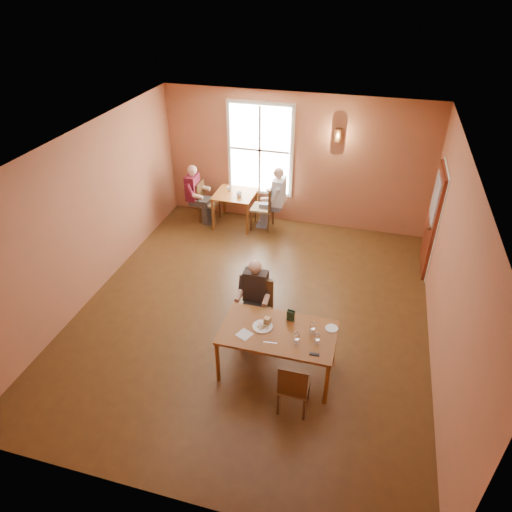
% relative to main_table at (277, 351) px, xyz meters
% --- Properties ---
extents(ground, '(6.00, 7.00, 0.01)m').
position_rel_main_table_xyz_m(ground, '(-0.72, 1.24, -0.39)').
color(ground, brown).
rests_on(ground, ground).
extents(wall_back, '(6.00, 0.04, 3.00)m').
position_rel_main_table_xyz_m(wall_back, '(-0.72, 4.74, 1.11)').
color(wall_back, brown).
rests_on(wall_back, ground).
extents(wall_front, '(6.00, 0.04, 3.00)m').
position_rel_main_table_xyz_m(wall_front, '(-0.72, -2.26, 1.11)').
color(wall_front, brown).
rests_on(wall_front, ground).
extents(wall_left, '(0.04, 7.00, 3.00)m').
position_rel_main_table_xyz_m(wall_left, '(-3.72, 1.24, 1.11)').
color(wall_left, brown).
rests_on(wall_left, ground).
extents(wall_right, '(0.04, 7.00, 3.00)m').
position_rel_main_table_xyz_m(wall_right, '(2.28, 1.24, 1.11)').
color(wall_right, brown).
rests_on(wall_right, ground).
extents(ceiling, '(6.00, 7.00, 0.04)m').
position_rel_main_table_xyz_m(ceiling, '(-0.72, 1.24, 2.61)').
color(ceiling, white).
rests_on(ceiling, wall_back).
extents(window, '(1.36, 0.10, 1.96)m').
position_rel_main_table_xyz_m(window, '(-1.52, 4.69, 1.31)').
color(window, white).
rests_on(window, wall_back).
extents(door, '(0.12, 1.04, 2.10)m').
position_rel_main_table_xyz_m(door, '(2.22, 3.54, 0.66)').
color(door, maroon).
rests_on(door, ground).
extents(wall_sconce, '(0.16, 0.16, 0.28)m').
position_rel_main_table_xyz_m(wall_sconce, '(0.18, 4.64, 1.81)').
color(wall_sconce, brown).
rests_on(wall_sconce, wall_back).
extents(main_table, '(1.66, 0.94, 0.78)m').
position_rel_main_table_xyz_m(main_table, '(0.00, 0.00, 0.00)').
color(main_table, brown).
rests_on(main_table, ground).
extents(chair_diner_main, '(0.45, 0.45, 1.02)m').
position_rel_main_table_xyz_m(chair_diner_main, '(-0.50, 0.65, 0.12)').
color(chair_diner_main, '#4B2D11').
rests_on(chair_diner_main, ground).
extents(diner_main, '(0.51, 0.51, 1.27)m').
position_rel_main_table_xyz_m(diner_main, '(-0.50, 0.62, 0.25)').
color(diner_main, black).
rests_on(diner_main, ground).
extents(chair_empty, '(0.40, 0.40, 0.89)m').
position_rel_main_table_xyz_m(chair_empty, '(0.38, -0.61, 0.06)').
color(chair_empty, '#622F14').
rests_on(chair_empty, ground).
extents(plate_food, '(0.36, 0.36, 0.04)m').
position_rel_main_table_xyz_m(plate_food, '(-0.24, 0.03, 0.41)').
color(plate_food, white).
rests_on(plate_food, main_table).
extents(sandwich, '(0.10, 0.10, 0.11)m').
position_rel_main_table_xyz_m(sandwich, '(-0.19, 0.10, 0.44)').
color(sandwich, '#DAB261').
rests_on(sandwich, main_table).
extents(goblet_a, '(0.08, 0.08, 0.20)m').
position_rel_main_table_xyz_m(goblet_a, '(0.48, 0.10, 0.49)').
color(goblet_a, white).
rests_on(goblet_a, main_table).
extents(goblet_b, '(0.10, 0.10, 0.20)m').
position_rel_main_table_xyz_m(goblet_b, '(0.57, -0.10, 0.49)').
color(goblet_b, white).
rests_on(goblet_b, main_table).
extents(goblet_c, '(0.09, 0.09, 0.19)m').
position_rel_main_table_xyz_m(goblet_c, '(0.30, -0.17, 0.49)').
color(goblet_c, silver).
rests_on(goblet_c, main_table).
extents(menu_stand, '(0.12, 0.07, 0.19)m').
position_rel_main_table_xyz_m(menu_stand, '(0.12, 0.28, 0.48)').
color(menu_stand, black).
rests_on(menu_stand, main_table).
extents(knife, '(0.19, 0.03, 0.00)m').
position_rel_main_table_xyz_m(knife, '(-0.05, -0.25, 0.39)').
color(knife, silver).
rests_on(knife, main_table).
extents(napkin, '(0.26, 0.26, 0.01)m').
position_rel_main_table_xyz_m(napkin, '(-0.45, -0.19, 0.39)').
color(napkin, white).
rests_on(napkin, main_table).
extents(side_plate, '(0.24, 0.24, 0.01)m').
position_rel_main_table_xyz_m(side_plate, '(0.73, 0.26, 0.40)').
color(side_plate, silver).
rests_on(side_plate, main_table).
extents(sunglasses, '(0.14, 0.05, 0.02)m').
position_rel_main_table_xyz_m(sunglasses, '(0.58, -0.32, 0.40)').
color(sunglasses, black).
rests_on(sunglasses, main_table).
extents(second_table, '(0.90, 0.90, 0.79)m').
position_rel_main_table_xyz_m(second_table, '(-1.99, 4.23, 0.01)').
color(second_table, brown).
rests_on(second_table, ground).
extents(chair_diner_white, '(0.47, 0.47, 1.06)m').
position_rel_main_table_xyz_m(chair_diner_white, '(-1.34, 4.23, 0.14)').
color(chair_diner_white, '#553013').
rests_on(chair_diner_white, ground).
extents(diner_white, '(0.57, 0.57, 1.43)m').
position_rel_main_table_xyz_m(diner_white, '(-1.31, 4.23, 0.32)').
color(diner_white, white).
rests_on(diner_white, ground).
extents(chair_diner_maroon, '(0.43, 0.43, 0.97)m').
position_rel_main_table_xyz_m(chair_diner_maroon, '(-2.64, 4.23, 0.09)').
color(chair_diner_maroon, brown).
rests_on(chair_diner_maroon, ground).
extents(diner_maroon, '(0.54, 0.54, 1.35)m').
position_rel_main_table_xyz_m(diner_maroon, '(-2.67, 4.23, 0.29)').
color(diner_maroon, '#591821').
rests_on(diner_maroon, ground).
extents(cup_a, '(0.15, 0.15, 0.11)m').
position_rel_main_table_xyz_m(cup_a, '(-1.84, 4.09, 0.45)').
color(cup_a, white).
rests_on(cup_a, second_table).
extents(cup_b, '(0.13, 0.13, 0.10)m').
position_rel_main_table_xyz_m(cup_b, '(-2.15, 4.32, 0.45)').
color(cup_b, white).
rests_on(cup_b, second_table).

